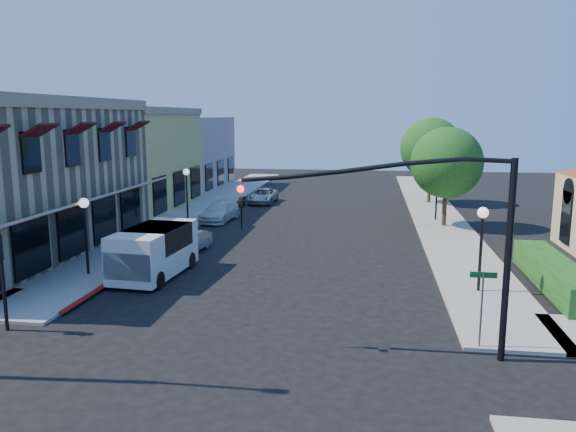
# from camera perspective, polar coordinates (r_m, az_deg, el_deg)

# --- Properties ---
(ground) EXTENTS (120.00, 120.00, 0.00)m
(ground) POSITION_cam_1_polar(r_m,az_deg,el_deg) (17.02, -6.31, -14.77)
(ground) COLOR black
(ground) RESTS_ON ground
(sidewalk_left) EXTENTS (3.50, 50.00, 0.12)m
(sidewalk_left) POSITION_cam_1_polar(r_m,az_deg,el_deg) (44.38, -8.41, 0.86)
(sidewalk_left) COLOR gray
(sidewalk_left) RESTS_ON ground
(sidewalk_right) EXTENTS (3.50, 50.00, 0.12)m
(sidewalk_right) POSITION_cam_1_polar(r_m,az_deg,el_deg) (42.76, 14.66, 0.29)
(sidewalk_right) COLOR gray
(sidewalk_right) RESTS_ON ground
(curb_red_strip) EXTENTS (0.25, 10.00, 0.06)m
(curb_red_strip) POSITION_cam_1_polar(r_m,az_deg,el_deg) (26.37, -16.52, -6.01)
(curb_red_strip) COLOR maroon
(curb_red_strip) RESTS_ON ground
(yellow_stucco_building) EXTENTS (10.00, 12.00, 7.60)m
(yellow_stucco_building) POSITION_cam_1_polar(r_m,az_deg,el_deg) (45.46, -17.11, 5.49)
(yellow_stucco_building) COLOR #E3D066
(yellow_stucco_building) RESTS_ON ground
(pink_stucco_building) EXTENTS (10.00, 12.00, 7.00)m
(pink_stucco_building) POSITION_cam_1_polar(r_m,az_deg,el_deg) (56.51, -11.86, 6.25)
(pink_stucco_building) COLOR tan
(pink_stucco_building) RESTS_ON ground
(hedge) EXTENTS (1.40, 8.00, 1.10)m
(hedge) POSITION_cam_1_polar(r_m,az_deg,el_deg) (26.10, 25.33, -6.75)
(hedge) COLOR #174914
(hedge) RESTS_ON ground
(street_tree_a) EXTENTS (4.56, 4.56, 6.48)m
(street_tree_a) POSITION_cam_1_polar(r_m,az_deg,el_deg) (37.32, 15.82, 5.24)
(street_tree_a) COLOR #3A2717
(street_tree_a) RESTS_ON ground
(street_tree_b) EXTENTS (4.94, 4.94, 7.02)m
(street_tree_b) POSITION_cam_1_polar(r_m,az_deg,el_deg) (47.21, 14.33, 6.69)
(street_tree_b) COLOR #3A2717
(street_tree_b) RESTS_ON ground
(signal_mast_arm) EXTENTS (8.01, 0.39, 6.00)m
(signal_mast_arm) POSITION_cam_1_polar(r_m,az_deg,el_deg) (16.78, 14.51, -0.71)
(signal_mast_arm) COLOR black
(signal_mast_arm) RESTS_ON ground
(secondary_signal) EXTENTS (0.28, 0.42, 3.32)m
(secondary_signal) POSITION_cam_1_polar(r_m,az_deg,el_deg) (20.84, -27.25, -4.41)
(secondary_signal) COLOR black
(secondary_signal) RESTS_ON ground
(street_name_sign) EXTENTS (0.80, 0.06, 2.50)m
(street_name_sign) POSITION_cam_1_polar(r_m,az_deg,el_deg) (18.28, 19.12, -7.79)
(street_name_sign) COLOR #595B5E
(street_name_sign) RESTS_ON ground
(lamppost_left_near) EXTENTS (0.44, 0.44, 3.57)m
(lamppost_left_near) POSITION_cam_1_polar(r_m,az_deg,el_deg) (26.48, -19.96, -0.06)
(lamppost_left_near) COLOR black
(lamppost_left_near) RESTS_ON ground
(lamppost_left_far) EXTENTS (0.44, 0.44, 3.57)m
(lamppost_left_far) POSITION_cam_1_polar(r_m,az_deg,el_deg) (39.23, -10.27, 3.54)
(lamppost_left_far) COLOR black
(lamppost_left_far) RESTS_ON ground
(lamppost_right_near) EXTENTS (0.44, 0.44, 3.57)m
(lamppost_right_near) POSITION_cam_1_polar(r_m,az_deg,el_deg) (23.75, 19.12, -1.13)
(lamppost_right_near) COLOR black
(lamppost_right_near) RESTS_ON ground
(lamppost_right_far) EXTENTS (0.44, 0.44, 3.57)m
(lamppost_right_far) POSITION_cam_1_polar(r_m,az_deg,el_deg) (39.40, 14.92, 3.39)
(lamppost_right_far) COLOR black
(lamppost_right_far) RESTS_ON ground
(white_van) EXTENTS (2.54, 5.17, 2.23)m
(white_van) POSITION_cam_1_polar(r_m,az_deg,el_deg) (25.83, -13.50, -3.25)
(white_van) COLOR silver
(white_van) RESTS_ON ground
(parked_car_a) EXTENTS (1.59, 3.27, 1.08)m
(parked_car_a) POSITION_cam_1_polar(r_m,az_deg,el_deg) (29.54, -12.08, -3.01)
(parked_car_a) COLOR black
(parked_car_a) RESTS_ON ground
(parked_car_b) EXTENTS (1.61, 3.50, 1.11)m
(parked_car_b) POSITION_cam_1_polar(r_m,az_deg,el_deg) (30.18, -9.98, -2.62)
(parked_car_b) COLOR #9CA0A1
(parked_car_b) RESTS_ON ground
(parked_car_c) EXTENTS (2.23, 4.60, 1.29)m
(parked_car_c) POSITION_cam_1_polar(r_m,az_deg,el_deg) (38.80, -6.97, 0.44)
(parked_car_c) COLOR silver
(parked_car_c) RESTS_ON ground
(parked_car_d) EXTENTS (2.08, 4.34, 1.19)m
(parked_car_d) POSITION_cam_1_polar(r_m,az_deg,el_deg) (46.58, -2.57, 2.07)
(parked_car_d) COLOR #A2A3A7
(parked_car_d) RESTS_ON ground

